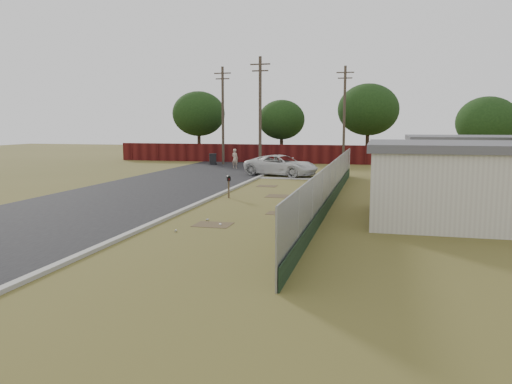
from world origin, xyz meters
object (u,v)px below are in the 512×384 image
(fire_hydrant, at_px, (291,235))
(mailbox, at_px, (229,180))
(pickup_truck, at_px, (281,165))
(pedestrian, at_px, (235,159))
(trash_bin, at_px, (213,159))

(fire_hydrant, bearing_deg, mailbox, 117.25)
(pickup_truck, height_order, pedestrian, pedestrian)
(trash_bin, bearing_deg, pickup_truck, -44.93)
(fire_hydrant, xyz_separation_m, pickup_truck, (-4.45, 21.25, 0.35))
(pedestrian, bearing_deg, mailbox, 125.41)
(pedestrian, distance_m, trash_bin, 4.57)
(pickup_truck, relative_size, pedestrian, 3.25)
(mailbox, xyz_separation_m, trash_bin, (-7.61, 19.73, -0.39))
(mailbox, relative_size, trash_bin, 1.13)
(pickup_truck, bearing_deg, mailbox, -163.49)
(trash_bin, bearing_deg, mailbox, -68.90)
(fire_hydrant, distance_m, mailbox, 10.83)
(pedestrian, bearing_deg, pickup_truck, 156.35)
(pickup_truck, xyz_separation_m, trash_bin, (-8.11, 8.09, -0.23))
(pedestrian, xyz_separation_m, trash_bin, (-3.13, 3.32, -0.32))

